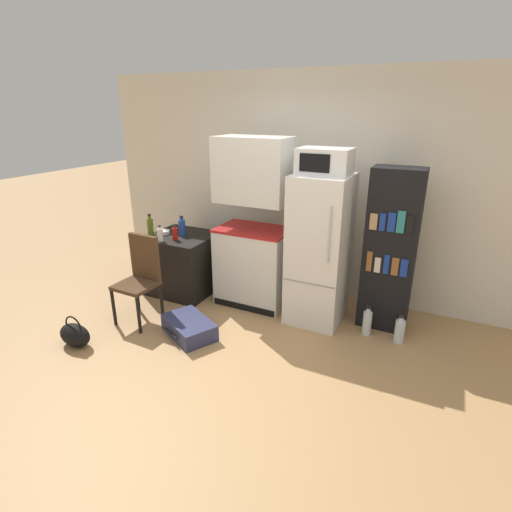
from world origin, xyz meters
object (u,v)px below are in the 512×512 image
Objects in this scene: kitchen_hutch at (254,230)px; microwave at (325,161)px; bottle_olive_oil at (150,226)px; water_bottle_middle at (367,322)px; bottle_ketchup_red at (175,234)px; chair at (141,273)px; side_table at (183,263)px; bookshelf at (390,251)px; bottle_milk_white at (160,235)px; handbag at (75,335)px; bottle_blue_soda at (182,227)px; water_bottle_front at (400,330)px; suitcase_large_flat at (189,327)px; bowl at (163,232)px; refrigerator at (319,250)px.

kitchen_hutch is 1.18m from microwave.
water_bottle_middle is (2.73, 0.11, -0.73)m from bottle_olive_oil.
bottle_ketchup_red is 0.69m from chair.
bookshelf is (2.50, 0.23, 0.49)m from side_table.
handbag is (-0.13, -1.27, -0.71)m from bottle_milk_white.
bottle_blue_soda is 1.76m from handbag.
water_bottle_front is (1.75, -0.17, -0.79)m from kitchen_hutch.
bottle_olive_oil is 0.39× the size of suitcase_large_flat.
bottle_milk_white is 0.80× the size of bottle_blue_soda.
bookshelf is at bearing 33.76° from handbag.
bottle_milk_white is at bearing 170.37° from suitcase_large_flat.
bookshelf is 3.33m from handbag.
microwave is at bearing 11.13° from bottle_milk_white.
bookshelf is at bearing 69.59° from water_bottle_middle.
bottle_blue_soda reaches higher than handbag.
bottle_blue_soda is at bearing 74.36° from bottle_milk_white.
bottle_olive_oil is 1.69× the size of bowl.
side_table is at bearing 104.40° from bottle_ketchup_red.
water_bottle_middle is (-0.11, -0.29, -0.72)m from bookshelf.
water_bottle_front is at bearing -7.28° from microwave.
bottle_blue_soda is (0.09, 0.32, 0.02)m from bottle_milk_white.
refrigerator is at bearing 8.13° from bottle_ketchup_red.
water_bottle_middle is at bearing 2.27° from bottle_olive_oil.
bottle_ketchup_red is 0.61× the size of water_bottle_front.
kitchen_hutch reaches higher than side_table.
side_table is 1.61m from handbag.
bottle_milk_white is 0.17m from bottle_ketchup_red.
kitchen_hutch is 1.14× the size of bookshelf.
refrigerator is 8.66× the size of bottle_ketchup_red.
kitchen_hutch is 1.23m from bowl.
bottle_blue_soda reaches higher than suitcase_large_flat.
chair is at bearing -153.24° from microwave.
refrigerator is 2.15m from bottle_olive_oil.
refrigerator is (0.82, -0.05, -0.10)m from kitchen_hutch.
refrigerator is 0.95× the size of bookshelf.
handbag is 1.08× the size of water_bottle_middle.
water_bottle_middle is (2.34, 0.13, -0.69)m from bottle_ketchup_red.
water_bottle_middle is (0.60, -0.12, -0.68)m from refrigerator.
refrigerator is at bearing 1.90° from side_table.
kitchen_hutch is 1.36m from chair.
water_bottle_front is at bearing 50.37° from suitcase_large_flat.
kitchen_hutch reaches higher than bottle_milk_white.
microwave is at bearing 172.72° from water_bottle_front.
bottle_ketchup_red is 1.58m from handbag.
microwave is 1.71× the size of water_bottle_front.
handbag is (-0.26, -1.39, -0.71)m from bottle_ketchup_red.
bowl is 0.84m from chair.
bottle_blue_soda is at bearing -178.36° from refrigerator.
bottle_ketchup_red reaches higher than handbag.
kitchen_hutch reaches higher than chair.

